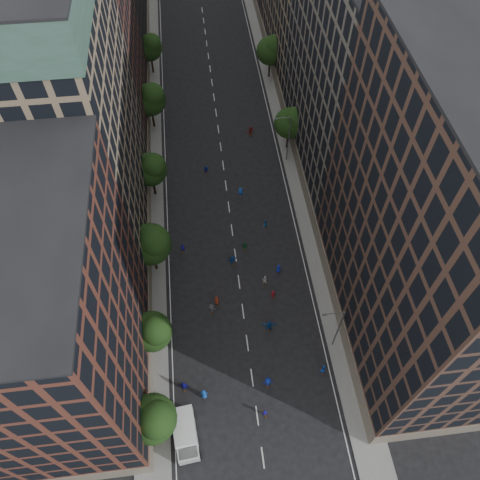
{
  "coord_description": "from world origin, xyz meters",
  "views": [
    {
      "loc": [
        -3.73,
        -10.13,
        55.61
      ],
      "look_at": [
        0.8,
        28.12,
        2.0
      ],
      "focal_mm": 35.0,
      "sensor_mm": 36.0,
      "label": 1
    }
  ],
  "objects_px": {
    "streetlamp_far": "(287,137)",
    "skater_0": "(204,394)",
    "streetlamp_near": "(337,327)",
    "skater_2": "(322,369)",
    "skater_1": "(265,413)",
    "cargo_van": "(185,434)"
  },
  "relations": [
    {
      "from": "cargo_van",
      "to": "skater_0",
      "type": "relative_size",
      "value": 3.03
    },
    {
      "from": "streetlamp_far",
      "to": "streetlamp_near",
      "type": "bearing_deg",
      "value": -90.0
    },
    {
      "from": "cargo_van",
      "to": "skater_1",
      "type": "bearing_deg",
      "value": 3.27
    },
    {
      "from": "skater_1",
      "to": "streetlamp_near",
      "type": "bearing_deg",
      "value": -159.27
    },
    {
      "from": "skater_2",
      "to": "skater_0",
      "type": "bearing_deg",
      "value": 2.6
    },
    {
      "from": "streetlamp_far",
      "to": "skater_2",
      "type": "bearing_deg",
      "value": -92.95
    },
    {
      "from": "streetlamp_near",
      "to": "skater_1",
      "type": "xyz_separation_m",
      "value": [
        -9.51,
        -7.48,
        -4.41
      ]
    },
    {
      "from": "streetlamp_near",
      "to": "skater_0",
      "type": "xyz_separation_m",
      "value": [
        -16.25,
        -4.6,
        -4.23
      ]
    },
    {
      "from": "streetlamp_far",
      "to": "cargo_van",
      "type": "height_order",
      "value": "streetlamp_far"
    },
    {
      "from": "streetlamp_near",
      "to": "skater_2",
      "type": "bearing_deg",
      "value": -119.73
    },
    {
      "from": "streetlamp_far",
      "to": "skater_2",
      "type": "height_order",
      "value": "streetlamp_far"
    },
    {
      "from": "skater_2",
      "to": "cargo_van",
      "type": "bearing_deg",
      "value": 15.87
    },
    {
      "from": "streetlamp_near",
      "to": "skater_2",
      "type": "relative_size",
      "value": 5.09
    },
    {
      "from": "streetlamp_far",
      "to": "skater_0",
      "type": "xyz_separation_m",
      "value": [
        -16.25,
        -37.6,
        -4.23
      ]
    },
    {
      "from": "streetlamp_far",
      "to": "cargo_van",
      "type": "distance_m",
      "value": 45.95
    },
    {
      "from": "streetlamp_near",
      "to": "skater_1",
      "type": "bearing_deg",
      "value": -141.8
    },
    {
      "from": "streetlamp_far",
      "to": "cargo_van",
      "type": "xyz_separation_m",
      "value": [
        -18.56,
        -41.87,
        -3.64
      ]
    },
    {
      "from": "streetlamp_far",
      "to": "skater_1",
      "type": "bearing_deg",
      "value": -103.22
    },
    {
      "from": "streetlamp_near",
      "to": "skater_0",
      "type": "height_order",
      "value": "streetlamp_near"
    },
    {
      "from": "cargo_van",
      "to": "streetlamp_near",
      "type": "bearing_deg",
      "value": 20.09
    },
    {
      "from": "streetlamp_near",
      "to": "streetlamp_far",
      "type": "xyz_separation_m",
      "value": [
        0.0,
        33.0,
        0.0
      ]
    },
    {
      "from": "skater_0",
      "to": "skater_1",
      "type": "relative_size",
      "value": 1.24
    }
  ]
}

